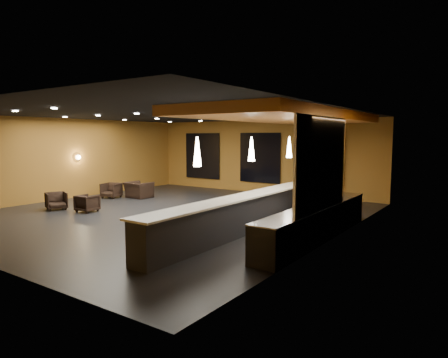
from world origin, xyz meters
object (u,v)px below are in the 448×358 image
Objects in this scene: armchair_d at (139,190)px; bar_stool_1 at (171,224)px; staff_a at (308,194)px; armchair_b at (87,203)px; bar_stool_0 at (135,237)px; bar_counter at (242,215)px; column at (308,162)px; pendant_1 at (251,149)px; pendant_2 at (289,147)px; staff_b at (330,195)px; prep_counter at (316,223)px; bar_stool_2 at (207,217)px; bar_stool_3 at (237,208)px; armchair_a at (56,201)px; bar_stool_5 at (278,198)px; pendant_0 at (197,152)px; bar_stool_4 at (256,205)px; armchair_c at (111,190)px; staff_c at (334,197)px.

armchair_d is 1.27× the size of bar_stool_1.
staff_a reaches higher than armchair_b.
bar_stool_0 is at bearing 138.18° from armchair_d.
bar_stool_1 is (5.56, -1.66, 0.23)m from armchair_b.
column is (0.00, 4.60, 1.25)m from bar_counter.
bar_stool_1 is (-0.74, -2.64, -1.81)m from pendant_1.
staff_b is at bearing 11.77° from pendant_2.
armchair_d is at bearing 165.30° from prep_counter.
prep_counter is 8.09× the size of bar_stool_2.
armchair_d is at bearing 158.03° from bar_counter.
bar_counter is 1.05m from bar_stool_3.
bar_stool_5 is at bearing -35.33° from armchair_a.
bar_stool_5 is (-0.67, 3.53, -0.02)m from bar_counter.
prep_counter is at bearing -59.60° from armchair_a.
pendant_0 is (-2.00, -2.50, 1.92)m from prep_counter.
staff_a reaches higher than bar_stool_4.
bar_counter reaches higher than prep_counter.
pendant_0 reaches higher than armchair_b.
bar_counter is at bearing -130.70° from staff_b.
bar_stool_3 is 2.73m from bar_stool_5.
prep_counter reaches higher than bar_stool_1.
bar_stool_0 is at bearing -91.17° from bar_stool_3.
bar_stool_2 is (-0.76, -1.13, -1.88)m from pendant_1.
armchair_c reaches higher than armchair_a.
bar_stool_1 reaches higher than armchair_c.
staff_a is 2.58× the size of bar_stool_0.
staff_c reaches higher than armchair_d.
armchair_c is (-1.94, 2.69, 0.02)m from armchair_b.
staff_a reaches higher than bar_stool_1.
armchair_d is at bearing 171.55° from bar_stool_4.
bar_stool_2 is at bearing -136.66° from staff_b.
pendant_0 reaches higher than bar_stool_3.
bar_stool_1 reaches higher than bar_stool_0.
pendant_2 is 1.02× the size of armchair_b.
bar_stool_2 reaches higher than armchair_d.
staff_b is at bearing -6.97° from bar_stool_5.
bar_stool_0 is 0.97× the size of bar_stool_2.
armchair_b is at bearing -175.62° from bar_counter.
bar_stool_1 is (-0.74, -0.14, -1.81)m from pendant_0.
bar_stool_1 reaches higher than bar_stool_5.
armchair_a is (-7.61, -0.87, -0.17)m from bar_counter.
staff_c reaches higher than bar_stool_0.
pendant_0 is 2.50m from pendant_1.
armchair_a is (-7.61, -5.47, -1.42)m from column.
pendant_0 is 5.68m from staff_b.
armchair_c is (-9.60, -1.07, -0.45)m from staff_b.
bar_stool_3 is (-2.69, 0.30, 0.08)m from prep_counter.
bar_stool_1 is 1.13× the size of bar_stool_5.
armchair_b is at bearing -51.38° from armchair_a.
bar_counter is 11.43× the size of pendant_0.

